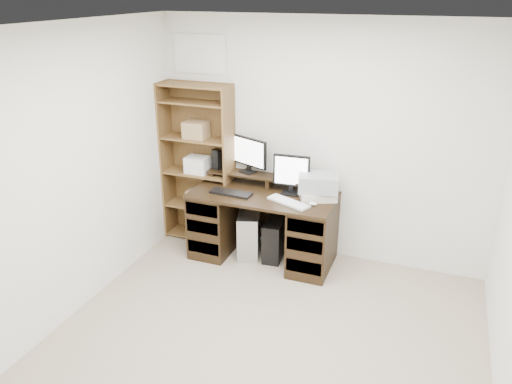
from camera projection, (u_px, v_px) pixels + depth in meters
The scene contains 14 objects.
room at pixel (250, 222), 3.40m from camera, with size 3.54×4.04×2.54m.
desk at pixel (263, 225), 5.31m from camera, with size 1.50×0.70×0.75m.
riser_shelf at pixel (270, 179), 5.31m from camera, with size 1.40×0.22×0.12m.
monitor_wide at pixel (249, 153), 5.34m from camera, with size 0.46×0.21×0.38m.
monitor_small at pixel (291, 173), 5.09m from camera, with size 0.38×0.15×0.41m.
speaker at pixel (217, 159), 5.48m from camera, with size 0.09×0.09×0.22m, color black.
keyboard_black at pixel (231, 193), 5.15m from camera, with size 0.44×0.15×0.02m, color black.
keyboard_white at pixel (288, 202), 4.94m from camera, with size 0.45×0.14×0.02m, color silver.
mouse at pixel (313, 204), 4.89m from camera, with size 0.09×0.06×0.03m, color silver.
printer at pixel (318, 194), 5.03m from camera, with size 0.36×0.27×0.09m, color beige.
basket at pixel (318, 183), 4.98m from camera, with size 0.39×0.28×0.17m, color #93989D.
tower_silver at pixel (249, 232), 5.46m from camera, with size 0.22×0.49×0.49m, color #ADB0B4.
tower_black at pixel (275, 238), 5.39m from camera, with size 0.23×0.45×0.43m.
bookshelf at pixel (199, 162), 5.57m from camera, with size 0.80×0.30×1.80m.
Camera 1 is at (1.13, -2.84, 2.74)m, focal length 35.00 mm.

